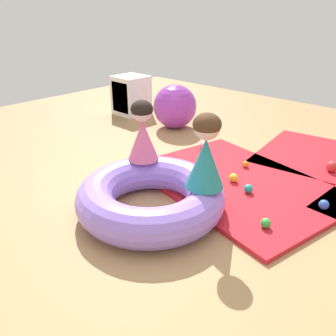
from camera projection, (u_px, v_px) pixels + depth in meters
The scene contains 15 objects.
ground_plane at pixel (160, 204), 2.93m from camera, with size 8.00×8.00×0.00m, color tan.
gym_mat_near_right at pixel (316, 156), 3.78m from camera, with size 1.11×1.21×0.04m, color red.
gym_mat_far_right at pixel (236, 183), 3.23m from camera, with size 1.80×1.28×0.04m, color red.
inflatable_cushion at pixel (151, 197), 2.74m from camera, with size 1.16×1.16×0.29m, color #9975EA.
child_in_teal at pixel (206, 152), 2.48m from camera, with size 0.40×0.40×0.55m.
child_in_pink at pixel (143, 131), 2.94m from camera, with size 0.37×0.37×0.51m.
play_ball_red at pixel (332, 166), 3.38m from camera, with size 0.11×0.11×0.11m, color red.
play_ball_orange at pixel (245, 164), 3.48m from camera, with size 0.06×0.06×0.06m, color orange.
play_ball_green at pixel (266, 223), 2.53m from camera, with size 0.07×0.07×0.07m, color green.
play_ball_yellow at pixel (233, 178), 3.19m from camera, with size 0.08×0.08×0.08m, color yellow.
play_ball_blue at pixel (324, 205), 2.76m from camera, with size 0.08×0.08×0.08m, color blue.
play_ball_teal at pixel (248, 189), 3.00m from camera, with size 0.08×0.08×0.08m, color teal.
play_ball_pink_second at pixel (203, 146), 3.87m from camera, with size 0.09×0.09×0.09m, color pink.
exercise_ball_large at pixel (175, 107), 4.62m from camera, with size 0.57×0.57×0.57m, color purple.
storage_cube at pixel (130, 95), 5.21m from camera, with size 0.44×0.44×0.56m.
Camera 1 is at (1.77, -1.80, 1.51)m, focal length 37.59 mm.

